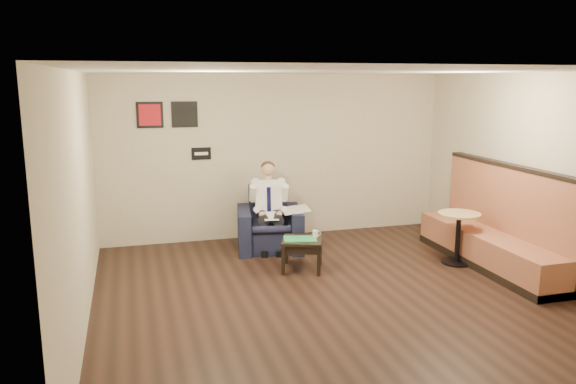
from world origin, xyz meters
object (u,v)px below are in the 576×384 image
object	(u,v)px
green_folder	(300,239)
banquette	(492,217)
coffee_mug	(315,234)
smartphone	(306,236)
side_table	(302,254)
armchair	(269,219)
seated_man	(270,210)
cafe_table	(458,238)

from	to	relation	value
green_folder	banquette	size ratio (longest dim) A/B	0.16
coffee_mug	smartphone	xyz separation A→B (m)	(-0.11, 0.09, -0.04)
side_table	banquette	distance (m)	2.83
coffee_mug	banquette	size ratio (longest dim) A/B	0.03
armchair	green_folder	xyz separation A→B (m)	(0.17, -1.13, -0.02)
side_table	seated_man	bearing A→B (deg)	102.68
armchair	smartphone	bearing A→B (deg)	-63.03
coffee_mug	banquette	bearing A→B (deg)	-14.38
green_folder	banquette	xyz separation A→B (m)	(2.75, -0.58, 0.27)
seated_man	banquette	distance (m)	3.34
seated_man	green_folder	world-z (taller)	seated_man
green_folder	coffee_mug	distance (m)	0.26
seated_man	armchair	bearing A→B (deg)	90.00
banquette	seated_man	bearing A→B (deg)	151.59
smartphone	banquette	bearing A→B (deg)	15.54
green_folder	side_table	bearing A→B (deg)	12.59
side_table	banquette	size ratio (longest dim) A/B	0.19
banquette	green_folder	bearing A→B (deg)	168.00
banquette	smartphone	bearing A→B (deg)	164.44
seated_man	green_folder	xyz separation A→B (m)	(0.19, -1.01, -0.21)
armchair	side_table	bearing A→B (deg)	-70.15
coffee_mug	cafe_table	bearing A→B (deg)	-11.05
coffee_mug	side_table	bearing A→B (deg)	-167.41
banquette	cafe_table	distance (m)	0.58
armchair	green_folder	size ratio (longest dim) A/B	2.20
smartphone	coffee_mug	bearing A→B (deg)	-7.10
seated_man	green_folder	distance (m)	1.04
banquette	side_table	bearing A→B (deg)	167.69
armchair	cafe_table	size ratio (longest dim) A/B	1.31
smartphone	armchair	bearing A→B (deg)	138.47
armchair	side_table	xyz separation A→B (m)	(0.20, -1.12, -0.26)
seated_man	banquette	xyz separation A→B (m)	(2.94, -1.59, 0.07)
armchair	smartphone	distance (m)	1.04
seated_man	coffee_mug	bearing A→B (deg)	-55.54
armchair	cafe_table	distance (m)	2.93
seated_man	smartphone	xyz separation A→B (m)	(0.33, -0.86, -0.21)
side_table	smartphone	world-z (taller)	smartphone
seated_man	smartphone	bearing A→B (deg)	-59.44
armchair	coffee_mug	xyz separation A→B (m)	(0.42, -1.08, 0.02)
seated_man	coffee_mug	world-z (taller)	seated_man
side_table	cafe_table	world-z (taller)	cafe_table
green_folder	armchair	bearing A→B (deg)	98.41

